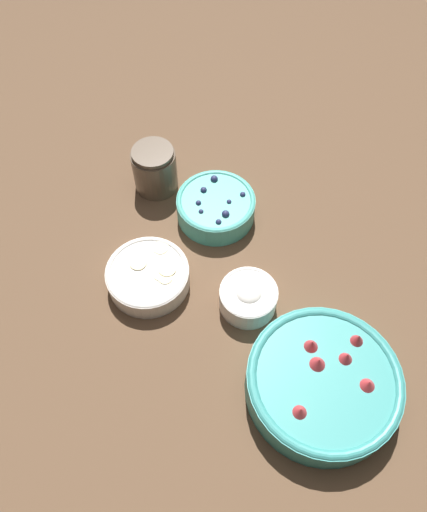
% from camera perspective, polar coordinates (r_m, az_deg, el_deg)
% --- Properties ---
extents(ground_plane, '(4.00, 4.00, 0.00)m').
position_cam_1_polar(ground_plane, '(0.95, -0.29, -4.36)').
color(ground_plane, brown).
extents(bowl_strawberries, '(0.25, 0.25, 0.08)m').
position_cam_1_polar(bowl_strawberries, '(0.86, 12.41, -13.90)').
color(bowl_strawberries, teal).
rests_on(bowl_strawberries, ground_plane).
extents(bowl_blueberries, '(0.16, 0.16, 0.06)m').
position_cam_1_polar(bowl_blueberries, '(1.03, 0.28, 5.75)').
color(bowl_blueberries, '#47AD9E').
rests_on(bowl_blueberries, ground_plane).
extents(bowl_bananas, '(0.16, 0.16, 0.05)m').
position_cam_1_polar(bowl_bananas, '(0.95, -7.49, -2.21)').
color(bowl_bananas, silver).
rests_on(bowl_bananas, ground_plane).
extents(bowl_cream, '(0.11, 0.11, 0.06)m').
position_cam_1_polar(bowl_cream, '(0.92, 4.00, -4.65)').
color(bowl_cream, white).
rests_on(bowl_cream, ground_plane).
extents(jar_chocolate, '(0.09, 0.09, 0.10)m').
position_cam_1_polar(jar_chocolate, '(1.08, -6.71, 9.73)').
color(jar_chocolate, brown).
rests_on(jar_chocolate, ground_plane).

